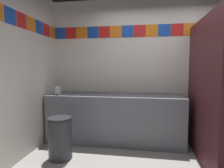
% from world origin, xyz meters
% --- Properties ---
extents(wall_back, '(4.32, 0.09, 2.69)m').
position_xyz_m(wall_back, '(0.00, 1.49, 1.35)').
color(wall_back, silver).
rests_on(wall_back, ground_plane).
extents(wall_side, '(0.09, 2.89, 2.69)m').
position_xyz_m(wall_side, '(-2.20, -0.00, 1.35)').
color(wall_side, silver).
rests_on(wall_side, ground_plane).
extents(vanity_counter, '(2.45, 0.59, 0.88)m').
position_xyz_m(vanity_counter, '(-0.88, 1.15, 0.45)').
color(vanity_counter, slate).
rests_on(vanity_counter, ground_plane).
extents(faucet_center, '(0.04, 0.10, 0.14)m').
position_xyz_m(faucet_center, '(-0.88, 1.24, 0.94)').
color(faucet_center, silver).
rests_on(faucet_center, vanity_counter).
extents(soap_dispenser, '(0.09, 0.09, 0.16)m').
position_xyz_m(soap_dispenser, '(-1.90, 0.97, 0.96)').
color(soap_dispenser, '#B7BABF').
rests_on(soap_dispenser, vanity_counter).
extents(stall_divider, '(0.92, 1.50, 2.10)m').
position_xyz_m(stall_divider, '(0.63, 0.44, 1.05)').
color(stall_divider, '#471E23').
rests_on(stall_divider, ground_plane).
extents(trash_bin, '(0.36, 0.36, 0.63)m').
position_xyz_m(trash_bin, '(-1.61, 0.39, 0.32)').
color(trash_bin, '#333338').
rests_on(trash_bin, ground_plane).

